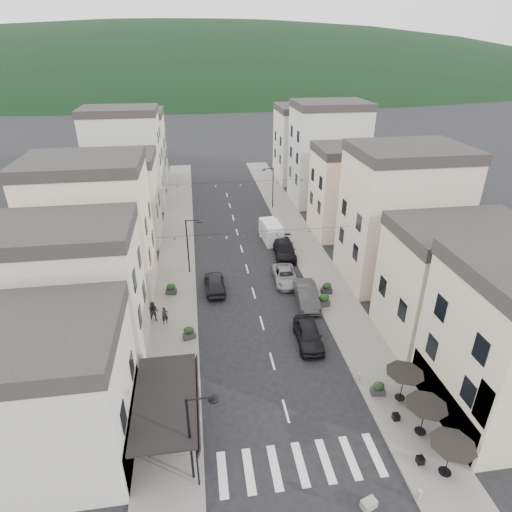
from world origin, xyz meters
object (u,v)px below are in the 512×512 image
Objects in this scene: parked_car_d at (285,250)px; delivery_van at (271,231)px; pedestrian_b at (153,312)px; pedestrian_a at (165,316)px; parked_car_e at (215,283)px; parked_car_c at (285,276)px; parked_car_b at (307,295)px; parked_car_a at (308,334)px.

delivery_van reaches higher than parked_car_d.
parked_car_d is at bearing 49.62° from pedestrian_b.
delivery_van reaches higher than pedestrian_a.
pedestrian_b reaches higher than parked_car_e.
parked_car_e is 2.53× the size of pedestrian_b.
delivery_van is (7.55, 10.96, 0.36)m from parked_car_e.
parked_car_c is 7.16m from parked_car_e.
pedestrian_a reaches higher than parked_car_d.
parked_car_d is 3.49× the size of pedestrian_a.
parked_car_b is at bearing 15.53° from pedestrian_b.
pedestrian_a is at bearing -133.01° from parked_car_d.
parked_car_b reaches higher than parked_car_d.
parked_car_c is at bearing 33.43° from pedestrian_b.
parked_car_e is at bearing 129.64° from parked_car_a.
pedestrian_a is at bearing 162.73° from parked_car_a.
parked_car_b is 8.99m from parked_car_e.
parked_car_c is 0.87× the size of parked_car_d.
parked_car_a is 13.35m from pedestrian_b.
parked_car_b is at bearing -13.12° from pedestrian_a.
parked_car_b is 9.86m from parked_car_d.
parked_car_c is at bearing 109.83° from parked_car_b.
pedestrian_b is at bearing -133.94° from delivery_van.
pedestrian_b reaches higher than parked_car_b.
parked_car_d is at bearing -84.84° from delivery_van.
parked_car_b reaches higher than parked_car_c.
parked_car_a is 0.93× the size of parked_car_b.
parked_car_e is 6.81m from pedestrian_a.
pedestrian_a is at bearing -18.36° from pedestrian_b.
pedestrian_b is at bearing -136.52° from parked_car_d.
delivery_van is 3.15× the size of pedestrian_a.
parked_car_e is at bearing 161.28° from parked_car_b.
parked_car_d is at bearing 81.14° from parked_car_c.
parked_car_d is 10.42m from parked_car_e.
parked_car_c is at bearing -95.90° from parked_car_d.
parked_car_a is at bearing -40.08° from pedestrian_a.
delivery_van is at bearing 90.07° from parked_car_c.
parked_car_a is at bearing -95.45° from delivery_van.
parked_car_a is 0.86× the size of parked_car_d.
parked_car_b is 14.51m from delivery_van.
pedestrian_a is (-4.55, -5.07, 0.12)m from parked_car_e.
delivery_van reaches higher than parked_car_b.
parked_car_d is at bearing 94.38° from parked_car_b.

